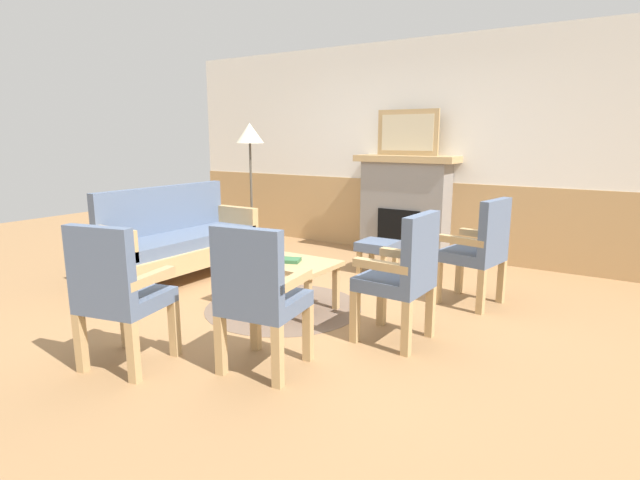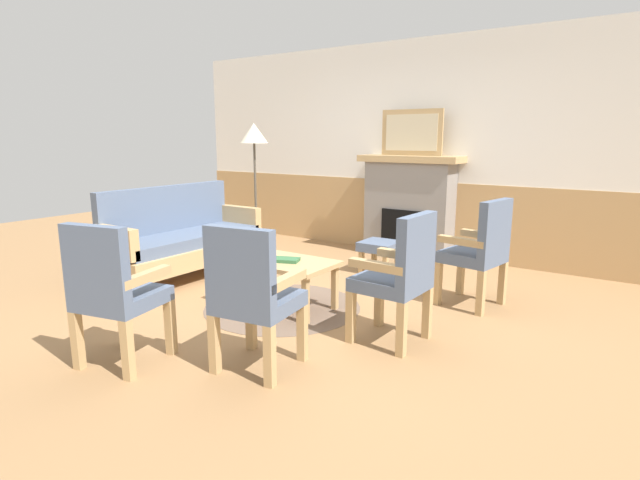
% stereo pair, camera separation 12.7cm
% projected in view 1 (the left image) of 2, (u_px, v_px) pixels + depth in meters
% --- Properties ---
extents(ground_plane, '(14.00, 14.00, 0.00)m').
position_uv_depth(ground_plane, '(299.00, 305.00, 4.57)').
color(ground_plane, '#997047').
extents(wall_back, '(7.20, 0.14, 2.70)m').
position_uv_depth(wall_back, '(415.00, 152.00, 6.44)').
color(wall_back, white).
rests_on(wall_back, ground_plane).
extents(fireplace, '(1.30, 0.44, 1.28)m').
position_uv_depth(fireplace, '(405.00, 205.00, 6.37)').
color(fireplace, gray).
rests_on(fireplace, ground_plane).
extents(framed_picture, '(0.80, 0.04, 0.56)m').
position_uv_depth(framed_picture, '(408.00, 133.00, 6.18)').
color(framed_picture, tan).
rests_on(framed_picture, fireplace).
extents(couch, '(0.70, 1.80, 0.98)m').
position_uv_depth(couch, '(180.00, 241.00, 5.43)').
color(couch, tan).
rests_on(couch, ground_plane).
extents(coffee_table, '(0.96, 0.56, 0.44)m').
position_uv_depth(coffee_table, '(283.00, 266.00, 4.44)').
color(coffee_table, tan).
rests_on(coffee_table, ground_plane).
extents(round_rug, '(1.41, 1.41, 0.01)m').
position_uv_depth(round_rug, '(283.00, 307.00, 4.52)').
color(round_rug, brown).
rests_on(round_rug, ground_plane).
extents(book_on_table, '(0.27, 0.22, 0.03)m').
position_uv_depth(book_on_table, '(287.00, 260.00, 4.37)').
color(book_on_table, '#33663D').
rests_on(book_on_table, coffee_table).
extents(footstool, '(0.40, 0.40, 0.36)m').
position_uv_depth(footstool, '(378.00, 248.00, 5.63)').
color(footstool, tan).
rests_on(footstool, ground_plane).
extents(armchair_near_fireplace, '(0.50, 0.50, 0.98)m').
position_uv_depth(armchair_near_fireplace, '(403.00, 272.00, 3.67)').
color(armchair_near_fireplace, tan).
rests_on(armchair_near_fireplace, ground_plane).
extents(armchair_by_window_left, '(0.55, 0.55, 0.98)m').
position_uv_depth(armchair_by_window_left, '(479.00, 247.00, 4.49)').
color(armchair_by_window_left, tan).
rests_on(armchair_by_window_left, ground_plane).
extents(armchair_front_left, '(0.57, 0.57, 0.98)m').
position_uv_depth(armchair_front_left, '(117.00, 290.00, 3.24)').
color(armchair_front_left, tan).
rests_on(armchair_front_left, ground_plane).
extents(armchair_front_center, '(0.54, 0.54, 0.98)m').
position_uv_depth(armchair_front_center, '(259.00, 293.00, 3.18)').
color(armchair_front_center, tan).
rests_on(armchair_front_center, ground_plane).
extents(floor_lamp_by_couch, '(0.36, 0.36, 1.68)m').
position_uv_depth(floor_lamp_by_couch, '(250.00, 141.00, 6.39)').
color(floor_lamp_by_couch, '#332D28').
rests_on(floor_lamp_by_couch, ground_plane).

